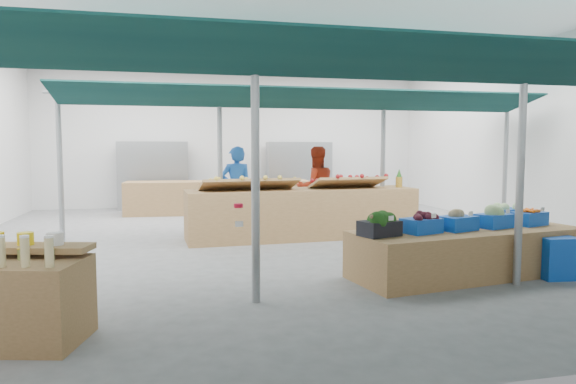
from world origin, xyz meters
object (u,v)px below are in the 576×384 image
at_px(fruit_counter, 302,213).
at_px(crate_stack, 558,258).
at_px(vendor_right, 316,188).
at_px(veg_counter, 467,252).
at_px(vendor_left, 236,189).

relative_size(fruit_counter, crate_stack, 7.95).
bearing_deg(vendor_right, fruit_counter, 58.55).
height_order(veg_counter, vendor_right, vendor_right).
bearing_deg(crate_stack, vendor_left, 126.99).
bearing_deg(vendor_left, vendor_right, 177.16).
xyz_separation_m(fruit_counter, vendor_right, (0.60, 1.10, 0.43)).
height_order(veg_counter, fruit_counter, fruit_counter).
height_order(fruit_counter, vendor_left, vendor_left).
height_order(veg_counter, vendor_left, vendor_left).
bearing_deg(veg_counter, crate_stack, -31.47).
height_order(veg_counter, crate_stack, veg_counter).
relative_size(veg_counter, vendor_right, 1.83).
bearing_deg(crate_stack, vendor_right, 111.82).
xyz_separation_m(crate_stack, vendor_right, (-2.04, 5.10, 0.64)).
bearing_deg(fruit_counter, vendor_left, 134.65).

